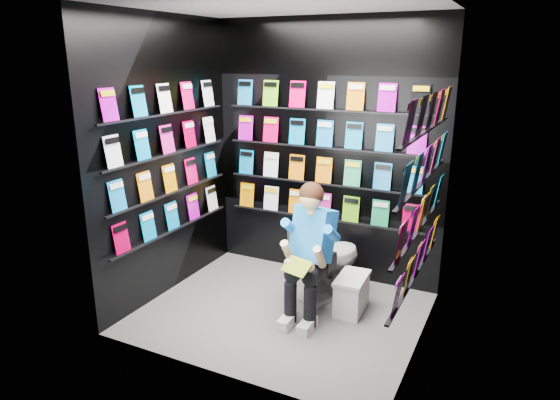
% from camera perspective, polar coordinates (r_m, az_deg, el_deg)
% --- Properties ---
extents(floor, '(2.40, 2.40, 0.00)m').
position_cam_1_polar(floor, '(4.61, 0.13, -12.75)').
color(floor, '#626260').
rests_on(floor, ground).
extents(ceiling, '(2.40, 2.40, 0.00)m').
position_cam_1_polar(ceiling, '(4.05, 0.16, 21.44)').
color(ceiling, white).
rests_on(ceiling, floor).
extents(wall_back, '(2.40, 0.04, 2.60)m').
position_cam_1_polar(wall_back, '(5.03, 5.21, 5.49)').
color(wall_back, black).
rests_on(wall_back, floor).
extents(wall_front, '(2.40, 0.04, 2.60)m').
position_cam_1_polar(wall_front, '(3.30, -7.56, -0.32)').
color(wall_front, black).
rests_on(wall_front, floor).
extents(wall_left, '(0.04, 2.00, 2.60)m').
position_cam_1_polar(wall_left, '(4.78, -12.91, 4.57)').
color(wall_left, black).
rests_on(wall_left, floor).
extents(wall_right, '(0.04, 2.00, 2.60)m').
position_cam_1_polar(wall_right, '(3.78, 16.70, 1.25)').
color(wall_right, black).
rests_on(wall_right, floor).
extents(comics_back, '(2.10, 0.06, 1.37)m').
position_cam_1_polar(comics_back, '(5.01, 5.09, 5.49)').
color(comics_back, '#D50151').
rests_on(comics_back, wall_back).
extents(comics_left, '(0.06, 1.70, 1.37)m').
position_cam_1_polar(comics_left, '(4.76, -12.63, 4.60)').
color(comics_left, '#D50151').
rests_on(comics_left, wall_left).
extents(comics_right, '(0.06, 1.70, 1.37)m').
position_cam_1_polar(comics_right, '(3.78, 16.26, 1.38)').
color(comics_right, '#D50151').
rests_on(comics_right, wall_right).
extents(toilet, '(0.61, 0.84, 0.73)m').
position_cam_1_polar(toilet, '(4.80, 5.56, -6.73)').
color(toilet, white).
rests_on(toilet, floor).
extents(longbox, '(0.25, 0.42, 0.31)m').
position_cam_1_polar(longbox, '(4.61, 8.17, -10.73)').
color(longbox, silver).
rests_on(longbox, floor).
extents(longbox_lid, '(0.27, 0.44, 0.03)m').
position_cam_1_polar(longbox_lid, '(4.54, 8.25, -8.81)').
color(longbox_lid, silver).
rests_on(longbox_lid, longbox).
extents(reader, '(0.65, 0.80, 1.28)m').
position_cam_1_polar(reader, '(4.33, 3.88, -3.97)').
color(reader, blue).
rests_on(reader, toilet).
extents(held_comic, '(0.27, 0.20, 0.10)m').
position_cam_1_polar(held_comic, '(4.09, 1.93, -7.59)').
color(held_comic, green).
rests_on(held_comic, reader).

